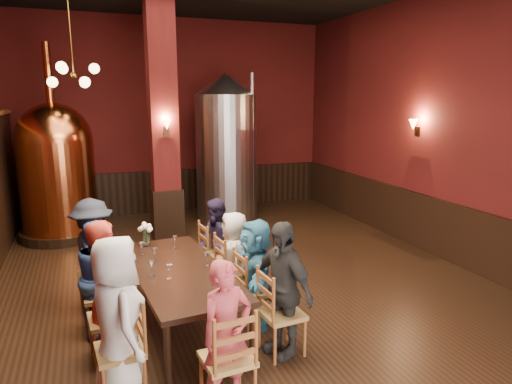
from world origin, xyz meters
name	(u,v)px	position (x,y,z in m)	size (l,w,h in m)	color
room	(221,134)	(0.00, 0.00, 2.25)	(10.00, 10.02, 4.50)	black
wainscot_right	(445,230)	(3.96, 0.00, 0.50)	(0.08, 9.90, 1.00)	black
wainscot_back	(164,191)	(0.00, 4.96, 0.50)	(7.90, 0.08, 1.00)	black
column	(163,123)	(-0.30, 2.80, 2.25)	(0.58, 0.58, 4.50)	#4C1011
pendant_cluster	(74,75)	(-1.80, 2.90, 3.10)	(0.90, 0.90, 1.70)	#A57226
sconce_wall	(418,127)	(3.90, 0.80, 2.20)	(0.20, 0.20, 0.36)	black
sconce_column	(166,127)	(-0.30, 2.50, 2.20)	(0.20, 0.20, 0.36)	black
dining_table	(179,274)	(-0.77, -0.79, 0.69)	(1.19, 2.47, 0.75)	black
chair_0	(120,350)	(-1.54, -1.86, 0.46)	(0.46, 0.46, 0.92)	brown
person_0	(118,318)	(-1.54, -1.86, 0.78)	(0.76, 0.49, 1.55)	silver
chair_1	(110,318)	(-1.59, -1.19, 0.46)	(0.46, 0.46, 0.92)	brown
person_1	(108,291)	(-1.59, -1.19, 0.77)	(0.56, 0.37, 1.53)	maroon
chair_2	(102,294)	(-1.65, -0.53, 0.46)	(0.46, 0.46, 0.92)	brown
person_2	(100,277)	(-1.65, -0.53, 0.68)	(0.66, 0.33, 1.36)	#2C4D94
chair_3	(95,274)	(-1.70, 0.13, 0.46)	(0.46, 0.46, 0.92)	brown
person_3	(94,254)	(-1.70, 0.13, 0.74)	(0.95, 0.55, 1.47)	black
chair_4	(282,313)	(0.15, -1.72, 0.46)	(0.46, 0.46, 0.92)	brown
person_4	(282,288)	(0.15, -1.72, 0.74)	(0.87, 0.36, 1.49)	black
chair_5	(255,289)	(0.10, -1.06, 0.46)	(0.46, 0.46, 0.92)	brown
person_5	(255,273)	(0.10, -1.06, 0.67)	(1.25, 0.40, 1.34)	teal
chair_6	(234,271)	(0.05, -0.40, 0.46)	(0.46, 0.46, 0.92)	brown
person_6	(234,258)	(0.05, -0.40, 0.64)	(0.62, 0.40, 1.27)	beige
chair_7	(217,255)	(-0.01, 0.27, 0.46)	(0.46, 0.46, 0.92)	brown
person_7	(217,243)	(-0.01, 0.27, 0.65)	(0.63, 0.31, 1.30)	#221A35
chair_8	(227,358)	(-0.65, -2.34, 0.46)	(0.46, 0.46, 0.92)	brown
person_8	(227,335)	(-0.65, -2.34, 0.69)	(0.50, 0.33, 1.38)	#B03A43
copper_kettle	(57,170)	(-2.24, 3.62, 1.35)	(1.63, 1.63, 3.71)	black
steel_vessel	(226,149)	(1.20, 3.70, 1.61)	(1.33, 1.33, 3.22)	#B2B2B7
rose_vase	(146,231)	(-1.02, 0.19, 0.97)	(0.20, 0.20, 0.33)	white
wine_glass_0	(169,272)	(-0.93, -1.06, 0.83)	(0.07, 0.07, 0.17)	white
wine_glass_1	(142,249)	(-1.12, -0.15, 0.83)	(0.07, 0.07, 0.17)	white
wine_glass_2	(207,259)	(-0.43, -0.81, 0.83)	(0.07, 0.07, 0.17)	white
wine_glass_3	(152,268)	(-1.10, -0.89, 0.83)	(0.07, 0.07, 0.17)	white
wine_glass_4	(175,242)	(-0.67, -0.04, 0.83)	(0.07, 0.07, 0.17)	white
wine_glass_5	(155,255)	(-1.00, -0.44, 0.83)	(0.07, 0.07, 0.17)	white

